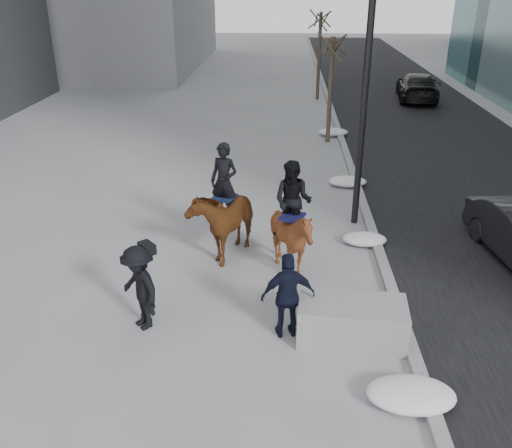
{
  "coord_description": "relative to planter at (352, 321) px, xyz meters",
  "views": [
    {
      "loc": [
        0.54,
        -9.33,
        6.35
      ],
      "look_at": [
        0.0,
        1.2,
        1.5
      ],
      "focal_mm": 38.0,
      "sensor_mm": 36.0,
      "label": 1
    }
  ],
  "objects": [
    {
      "name": "ground",
      "position": [
        -1.91,
        0.73,
        -0.4
      ],
      "size": [
        120.0,
        120.0,
        0.0
      ],
      "primitive_type": "plane",
      "color": "gray",
      "rests_on": "ground"
    },
    {
      "name": "road",
      "position": [
        5.09,
        10.73,
        -0.4
      ],
      "size": [
        8.0,
        90.0,
        0.01
      ],
      "primitive_type": "cube",
      "color": "black",
      "rests_on": "ground"
    },
    {
      "name": "curb",
      "position": [
        1.09,
        10.73,
        -0.34
      ],
      "size": [
        0.25,
        90.0,
        0.12
      ],
      "primitive_type": "cube",
      "color": "gray",
      "rests_on": "ground"
    },
    {
      "name": "planter",
      "position": [
        0.0,
        0.0,
        0.0
      ],
      "size": [
        2.09,
        1.18,
        0.8
      ],
      "primitive_type": "cube",
      "rotation": [
        0.0,
        0.0,
        -0.09
      ],
      "color": "gray",
      "rests_on": "ground"
    },
    {
      "name": "car_far",
      "position": [
        6.01,
        22.32,
        0.33
      ],
      "size": [
        2.67,
        5.25,
        1.46
      ],
      "primitive_type": "imported",
      "rotation": [
        0.0,
        0.0,
        3.01
      ],
      "color": "black",
      "rests_on": "ground"
    },
    {
      "name": "tree_near",
      "position": [
        0.49,
        13.62,
        1.93
      ],
      "size": [
        1.2,
        1.2,
        4.66
      ],
      "primitive_type": null,
      "color": "#382A21",
      "rests_on": "ground"
    },
    {
      "name": "tree_far",
      "position": [
        0.49,
        22.16,
        2.15
      ],
      "size": [
        1.2,
        1.2,
        5.11
      ],
      "primitive_type": null,
      "color": "#372D20",
      "rests_on": "ground"
    },
    {
      "name": "mounted_left",
      "position": [
        -2.77,
        3.47,
        0.63
      ],
      "size": [
        1.7,
        2.36,
        2.79
      ],
      "color": "#532E10",
      "rests_on": "ground"
    },
    {
      "name": "mounted_right",
      "position": [
        -1.12,
        2.5,
        0.68
      ],
      "size": [
        1.87,
        1.98,
        2.69
      ],
      "color": "#4E210F",
      "rests_on": "ground"
    },
    {
      "name": "feeder",
      "position": [
        -1.21,
        0.09,
        0.48
      ],
      "size": [
        1.09,
        0.95,
        1.75
      ],
      "color": "black",
      "rests_on": "ground"
    },
    {
      "name": "camera_crew",
      "position": [
        -4.07,
        0.22,
        0.48
      ],
      "size": [
        1.24,
        1.28,
        1.75
      ],
      "color": "black",
      "rests_on": "ground"
    },
    {
      "name": "lamppost",
      "position": [
        0.69,
        5.29,
        4.59
      ],
      "size": [
        0.25,
        2.04,
        9.09
      ],
      "color": "black",
      "rests_on": "ground"
    },
    {
      "name": "snow_piles",
      "position": [
        0.79,
        5.61,
        -0.24
      ],
      "size": [
        1.45,
        17.09,
        0.37
      ],
      "color": "silver",
      "rests_on": "ground"
    }
  ]
}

